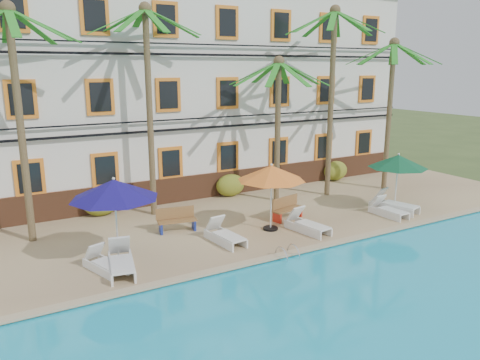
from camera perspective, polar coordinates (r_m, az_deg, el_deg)
ground at (r=17.17m, az=5.19°, el=-8.54°), size 100.00×100.00×0.00m
pool_deck at (r=21.17m, az=-2.53°, el=-3.81°), size 30.00×12.00×0.25m
swimming_pool at (r=12.66m, az=24.49°, el=-17.84°), size 26.00×12.00×0.20m
pool_coping at (r=16.39m, az=7.03°, el=-8.63°), size 30.00×0.35×0.06m
hotel_building at (r=24.77m, az=-8.03°, el=10.96°), size 25.40×6.44×10.22m
palm_a at (r=17.91m, az=-25.56°, el=9.57°), size 4.56×4.56×8.34m
palm_b at (r=19.74m, az=-11.11°, el=11.47°), size 4.56×4.56×8.70m
palm_c at (r=21.69m, az=4.66°, el=8.79°), size 4.56×4.56×6.71m
palm_d at (r=22.98m, az=11.16°, el=12.13°), size 4.56×4.56×8.99m
palm_e at (r=24.99m, az=17.89°, el=10.05°), size 4.56×4.56×7.62m
shrub_left at (r=20.85m, az=-16.60°, el=-2.72°), size 1.50×0.90×1.10m
shrub_mid at (r=22.99m, az=-1.18°, el=-0.64°), size 1.50×0.90×1.10m
shrub_right at (r=26.76m, az=11.56°, el=1.11°), size 1.50×0.90×1.10m
umbrella_blue at (r=15.33m, az=-15.08°, el=-1.15°), size 2.84×2.84×2.83m
umbrella_red at (r=17.86m, az=3.85°, el=0.82°), size 2.65×2.65×2.65m
umbrella_green at (r=21.55m, az=18.71°, el=2.13°), size 2.57×2.57×2.57m
lounger_a at (r=15.39m, az=-16.21°, el=-9.70°), size 1.09×1.79×0.80m
lounger_b at (r=15.23m, az=-14.29°, el=-9.59°), size 1.14×2.15×0.97m
lounger_c at (r=17.07m, az=-1.91°, el=-6.68°), size 0.88×1.95×0.89m
lounger_d at (r=18.33m, az=8.16°, el=-5.36°), size 0.99×2.00×0.90m
lounger_e at (r=21.01m, az=17.59°, el=-3.48°), size 0.69×1.76×0.82m
lounger_f at (r=21.72m, az=18.17°, el=-2.83°), size 1.30×2.19×0.98m
bench_left at (r=18.32m, az=-7.70°, el=-4.77°), size 1.56×0.73×0.93m
bench_right at (r=19.68m, az=5.67°, el=-3.41°), size 1.57×0.80×0.93m
pool_ladder at (r=16.05m, az=5.80°, el=-9.20°), size 0.54×0.74×0.74m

